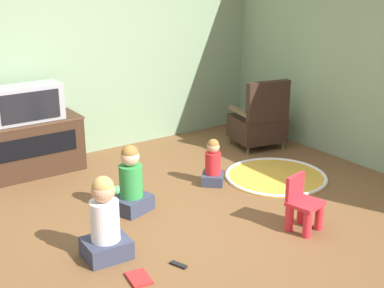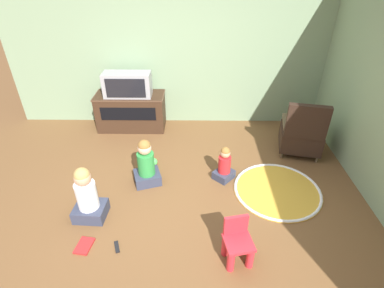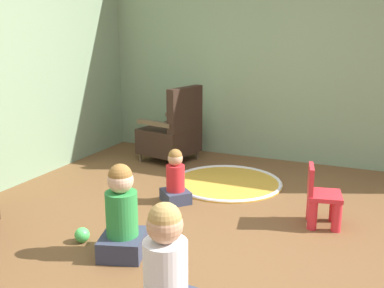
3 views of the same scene
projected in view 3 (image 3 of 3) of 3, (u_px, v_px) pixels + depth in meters
ground_plane at (214, 243)px, 3.42m from camera, size 30.00×30.00×0.00m
wall_right at (314, 49)px, 5.21m from camera, size 0.12×5.48×2.73m
black_armchair at (172, 133)px, 5.50m from camera, size 0.72×0.70×0.93m
yellow_kid_chair at (322, 201)px, 3.69m from camera, size 0.33×0.32×0.51m
play_mat at (227, 182)px, 4.76m from camera, size 1.17×1.17×0.04m
child_watching_left at (166, 274)px, 2.39m from camera, size 0.38×0.34×0.72m
child_watching_center at (175, 179)px, 4.19m from camera, size 0.35×0.35×0.52m
child_watching_right at (122, 216)px, 3.18m from camera, size 0.42×0.39×0.68m
toy_ball at (82, 235)px, 3.43m from camera, size 0.12×0.12×0.12m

